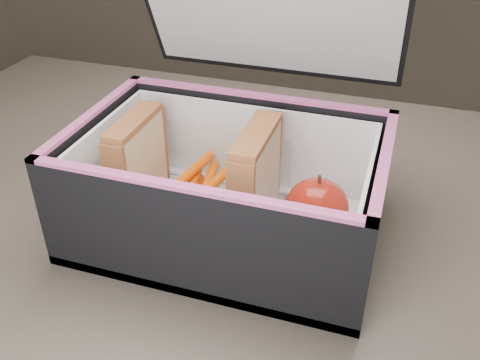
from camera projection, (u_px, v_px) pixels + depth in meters
The scene contains 8 objects.
kitchen_table at pixel (266, 293), 0.63m from camera, with size 1.20×0.80×0.75m.
lunch_bag at pixel (229, 178), 0.55m from camera, with size 0.31×0.29×0.30m.
plastic_tub at pixel (195, 184), 0.58m from camera, with size 0.18×0.13×0.07m, color white, non-canonical shape.
sandwich_left at pixel (138, 160), 0.59m from camera, with size 0.03×0.09×0.10m.
sandwich_right at pixel (255, 178), 0.55m from camera, with size 0.03×0.10×0.11m.
carrot_sticks at pixel (194, 190), 0.60m from camera, with size 0.06×0.13×0.03m.
paper_napkin at pixel (315, 235), 0.55m from camera, with size 0.08×0.08×0.01m, color white.
red_apple at pixel (317, 207), 0.54m from camera, with size 0.07×0.07×0.07m.
Camera 1 is at (0.11, -0.45, 1.12)m, focal length 40.00 mm.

